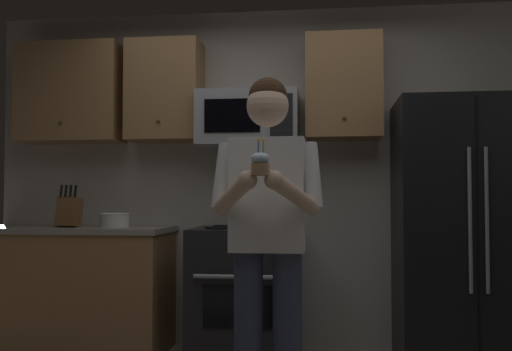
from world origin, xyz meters
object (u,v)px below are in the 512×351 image
(refrigerator, at_px, (464,233))
(person, at_px, (267,225))
(knife_block, at_px, (69,212))
(bowl_large_white, at_px, (114,220))
(cupcake, at_px, (260,163))
(oven_range, at_px, (246,292))
(microwave, at_px, (248,119))

(refrigerator, distance_m, person, 1.67)
(refrigerator, relative_size, knife_block, 5.63)
(bowl_large_white, xyz_separation_m, cupcake, (1.25, -1.49, 0.32))
(oven_range, xyz_separation_m, person, (0.27, -1.16, 0.53))
(refrigerator, xyz_separation_m, bowl_large_white, (-2.48, 0.03, 0.07))
(knife_block, bearing_deg, microwave, 6.44)
(microwave, distance_m, person, 1.50)
(cupcake, bearing_deg, knife_block, 137.33)
(oven_range, xyz_separation_m, refrigerator, (1.50, -0.04, 0.44))
(microwave, xyz_separation_m, refrigerator, (1.50, -0.16, -0.82))
(oven_range, xyz_separation_m, microwave, (0.00, 0.12, 1.26))
(person, bearing_deg, refrigerator, 42.49)
(knife_block, relative_size, bowl_large_white, 1.42)
(bowl_large_white, bearing_deg, oven_range, 0.49)
(microwave, xyz_separation_m, knife_block, (-1.32, -0.15, -0.69))
(oven_range, height_order, bowl_large_white, bowl_large_white)
(oven_range, relative_size, knife_block, 2.91)
(knife_block, bearing_deg, refrigerator, -0.20)
(person, bearing_deg, cupcake, -90.00)
(person, distance_m, cupcake, 0.44)
(microwave, bearing_deg, knife_block, -173.56)
(refrigerator, relative_size, bowl_large_white, 7.97)
(oven_range, distance_m, cupcake, 1.73)
(person, bearing_deg, microwave, 101.92)
(refrigerator, bearing_deg, bowl_large_white, 179.29)
(microwave, bearing_deg, oven_range, -90.02)
(bowl_large_white, height_order, person, person)
(bowl_large_white, distance_m, cupcake, 1.97)
(person, height_order, cupcake, person)
(knife_block, bearing_deg, bowl_large_white, 3.55)
(knife_block, relative_size, person, 0.18)
(refrigerator, relative_size, person, 1.02)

